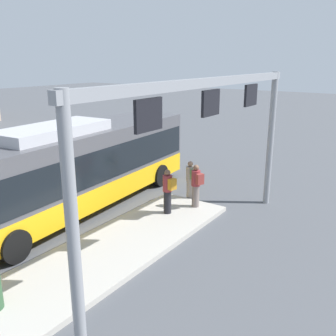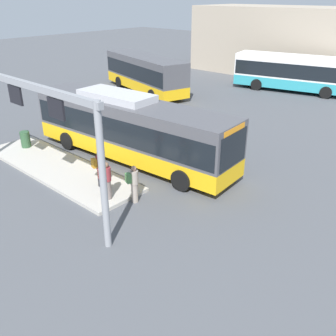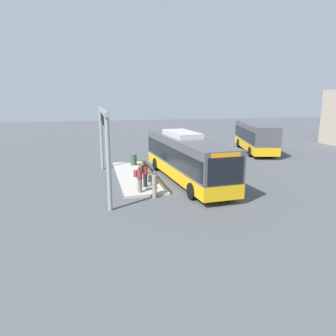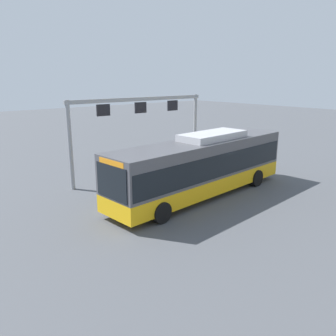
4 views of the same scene
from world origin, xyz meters
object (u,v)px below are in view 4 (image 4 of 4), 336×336
Objects in this scene: person_waiting_near at (145,170)px; trash_bin at (223,161)px; bus_main at (202,164)px; person_boarding at (119,180)px; person_waiting_mid at (124,172)px.

person_waiting_near is 6.86m from trash_bin.
bus_main is 13.42× the size of trash_bin.
person_boarding is 1.00× the size of person_waiting_near.
person_boarding is 1.86× the size of trash_bin.
person_waiting_mid reaches higher than trash_bin.
person_waiting_mid is at bearing 151.46° from person_boarding.
bus_main is 7.23× the size of person_boarding.
person_waiting_near is 1.86× the size of trash_bin.
bus_main is at bearing 29.75° from trash_bin.
person_waiting_near is (1.47, -3.25, -0.76)m from bus_main.
bus_main is at bearing 59.97° from person_waiting_mid.
person_boarding is at bearing -45.48° from bus_main.
person_waiting_mid is (1.12, -0.53, 0.00)m from person_waiting_near.
trash_bin is (-5.37, -3.07, -1.20)m from bus_main.
bus_main reaches higher than person_waiting_mid.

